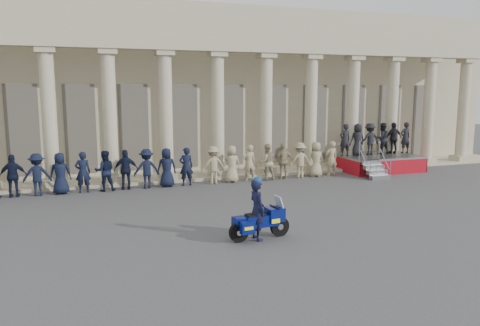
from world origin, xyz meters
name	(u,v)px	position (x,y,z in m)	size (l,w,h in m)	color
ground	(250,222)	(0.00, 0.00, 0.00)	(90.00, 90.00, 0.00)	#3E3E41
building	(166,89)	(0.00, 14.74, 4.52)	(40.00, 12.50, 9.00)	tan
officer_rank	(124,170)	(-3.46, 6.80, 0.91)	(21.41, 0.69, 1.81)	black
reviewing_stand	(376,144)	(10.34, 7.45, 1.46)	(4.64, 4.11, 2.63)	gray
motorcycle	(260,221)	(-0.35, -1.81, 0.55)	(1.99, 0.84, 1.28)	black
rider	(257,209)	(-0.46, -1.82, 0.95)	(0.50, 0.71, 1.93)	black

